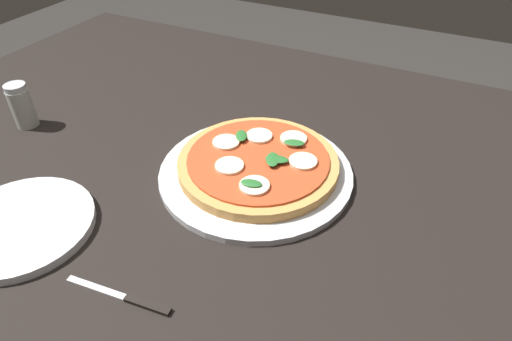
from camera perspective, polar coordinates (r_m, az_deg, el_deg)
dining_table at (r=0.85m, az=-3.78°, el=-3.81°), size 1.54×1.10×0.74m
serving_tray at (r=0.77m, az=0.00°, el=-0.23°), size 0.34×0.34×0.01m
pizza at (r=0.77m, az=0.30°, el=1.07°), size 0.28×0.28×0.03m
plate_white at (r=0.76m, az=-28.13°, el=-6.30°), size 0.22×0.22×0.01m
knife at (r=0.62m, az=-15.90°, el=-15.70°), size 0.16×0.03×0.01m
pepper_shaker at (r=1.00m, az=-28.05°, el=7.42°), size 0.04×0.04×0.09m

